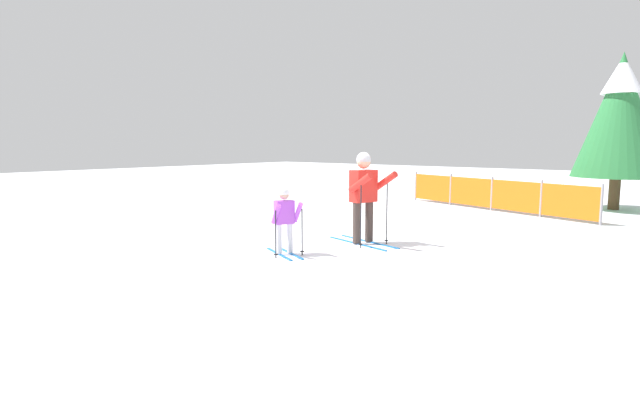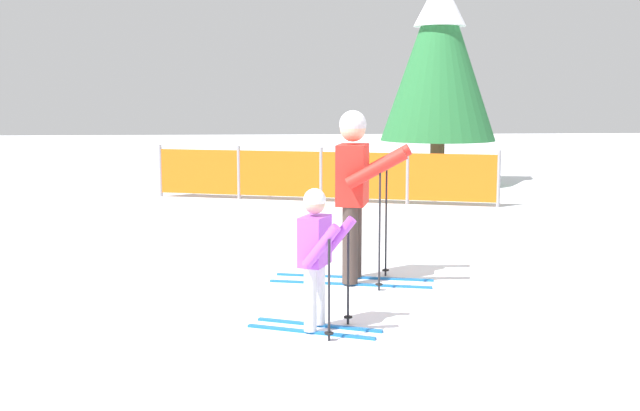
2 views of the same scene
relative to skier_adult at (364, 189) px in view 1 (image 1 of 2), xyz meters
The scene contains 5 objects.
ground_plane 1.07m from the skier_adult, 165.72° to the left, with size 60.00×60.00×0.00m, color white.
skier_adult is the anchor object (origin of this frame).
skier_child 1.73m from the skier_adult, 107.19° to the right, with size 1.07×0.66×1.13m.
safety_fence 6.10m from the skier_adult, 88.72° to the left, with size 5.81×1.93×0.95m.
conifer_far 9.08m from the skier_adult, 72.19° to the left, with size 2.35×2.35×4.36m.
Camera 1 is at (5.50, -7.70, 1.86)m, focal length 28.00 mm.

